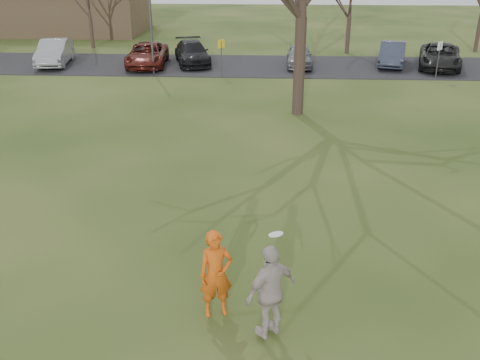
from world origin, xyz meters
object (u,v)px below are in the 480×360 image
car_1 (54,52)px  car_2 (147,55)px  car_4 (299,56)px  car_3 (192,53)px  catching_play (271,291)px  building (23,8)px  lamp_post (149,3)px  player_defender (216,274)px  car_5 (392,54)px  car_6 (440,56)px

car_1 → car_2: bearing=-9.6°
car_1 → car_2: 5.80m
car_2 → car_4: car_2 is taller
car_2 → car_3: size_ratio=1.04×
car_1 → catching_play: 28.24m
catching_play → building: size_ratio=0.11×
building → lamp_post: size_ratio=3.29×
player_defender → car_5: bearing=53.7°
player_defender → car_3: size_ratio=0.41×
building → catching_play: bearing=-61.5°
car_5 → lamp_post: lamp_post is taller
car_1 → building: bearing=110.3°
car_5 → catching_play: size_ratio=1.83×
player_defender → building: 42.43m
car_2 → car_4: bearing=-2.4°
car_3 → player_defender: bearing=-95.6°
lamp_post → car_1: bearing=162.3°
catching_play → building: bearing=118.5°
car_1 → lamp_post: size_ratio=0.74×
building → lamp_post: 20.99m
car_5 → car_6: 2.80m
car_6 → lamp_post: 17.43m
car_2 → lamp_post: 3.90m
car_4 → building: 26.10m
lamp_post → catching_play: bearing=-73.3°
car_5 → building: 30.91m
car_1 → car_6: bearing=-7.9°
car_4 → catching_play: catching_play is taller
car_3 → building: bearing=127.0°
car_1 → car_6: (23.53, 0.31, -0.06)m
car_1 → car_4: bearing=-7.7°
car_1 → building: 15.37m
player_defender → car_1: size_ratio=0.42×
car_2 → building: building is taller
lamp_post → car_5: bearing=11.7°
car_6 → lamp_post: lamp_post is taller
car_5 → building: bearing=169.7°
player_defender → car_1: bearing=99.4°
car_6 → catching_play: size_ratio=2.19×
car_2 → car_6: car_6 is taller
catching_play → car_6: bearing=68.1°
car_1 → car_4: 15.08m
car_2 → catching_play: 25.92m
car_6 → catching_play: (-10.15, -25.18, 0.34)m
car_6 → building: (-30.96, 13.09, 1.19)m
car_6 → player_defender: bearing=-100.5°
car_2 → car_3: 2.77m
catching_play → lamp_post: lamp_post is taller
car_6 → car_3: bearing=-167.1°
player_defender → building: size_ratio=0.09×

